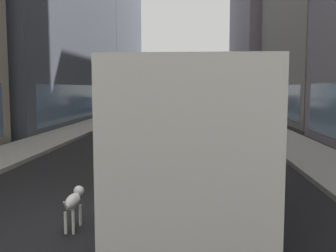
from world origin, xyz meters
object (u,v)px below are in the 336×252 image
object	(u,v)px
car_red_coupe	(193,101)
dalmatian_dog	(74,201)
car_black_suv	(123,118)
transit_bus	(191,117)
car_blue_hatchback	(156,104)

from	to	relation	value
car_red_coupe	dalmatian_dog	world-z (taller)	car_red_coupe
car_black_suv	dalmatian_dog	size ratio (longest dim) A/B	4.43
transit_bus	car_blue_hatchback	distance (m)	31.50
car_black_suv	car_red_coupe	xyz separation A→B (m)	(4.00, 30.98, -0.00)
car_red_coupe	dalmatian_dog	bearing A→B (deg)	-92.63
car_black_suv	car_blue_hatchback	bearing A→B (deg)	90.00
transit_bus	car_red_coupe	size ratio (longest dim) A/B	2.88
dalmatian_dog	car_black_suv	bearing A→B (deg)	97.12
transit_bus	car_black_suv	size ratio (longest dim) A/B	2.71
car_red_coupe	transit_bus	bearing A→B (deg)	-90.00
car_blue_hatchback	dalmatian_dog	xyz separation A→B (m)	(1.89, -35.28, -0.31)
car_black_suv	transit_bus	bearing A→B (deg)	-70.08
transit_bus	dalmatian_dog	xyz separation A→B (m)	(-2.11, -4.05, -1.26)
car_red_coupe	car_blue_hatchback	world-z (taller)	same
car_red_coupe	dalmatian_dog	distance (m)	46.11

